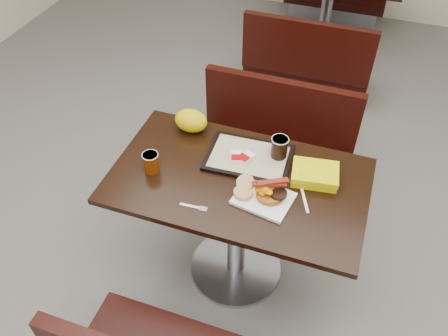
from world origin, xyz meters
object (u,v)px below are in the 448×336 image
(bench_near_n, at_px, (271,147))
(clamshell, at_px, (315,174))
(coffee_cup_near, at_px, (151,162))
(hashbrown_sleeve_left, at_px, (236,157))
(hashbrown_sleeve_right, at_px, (246,157))
(fork, at_px, (190,206))
(table_near, at_px, (237,228))
(bench_far_s, at_px, (310,53))
(platter, at_px, (263,198))
(coffee_cup_far, at_px, (279,147))
(pancake_stack, at_px, (270,194))
(paper_bag, at_px, (191,121))
(knife, at_px, (305,200))
(table_far, at_px, (326,13))
(tray, at_px, (249,158))

(bench_near_n, height_order, clamshell, clamshell)
(bench_near_n, height_order, coffee_cup_near, coffee_cup_near)
(bench_near_n, relative_size, hashbrown_sleeve_left, 12.88)
(hashbrown_sleeve_left, relative_size, hashbrown_sleeve_right, 0.95)
(hashbrown_sleeve_left, bearing_deg, fork, -123.90)
(table_near, bearing_deg, bench_far_s, 90.00)
(bench_far_s, height_order, platter, platter)
(coffee_cup_far, bearing_deg, bench_far_s, 94.74)
(pancake_stack, height_order, paper_bag, paper_bag)
(platter, distance_m, clamshell, 0.28)
(coffee_cup_near, relative_size, paper_bag, 0.58)
(fork, bearing_deg, coffee_cup_near, 145.40)
(hashbrown_sleeve_right, bearing_deg, hashbrown_sleeve_left, -144.40)
(knife, bearing_deg, bench_near_n, -179.22)
(table_near, xyz_separation_m, pancake_stack, (0.17, -0.07, 0.40))
(bench_near_n, bearing_deg, table_far, 90.00)
(bench_far_s, relative_size, hashbrown_sleeve_left, 12.88)
(hashbrown_sleeve_left, distance_m, clamshell, 0.38)
(hashbrown_sleeve_left, xyz_separation_m, hashbrown_sleeve_right, (0.04, 0.01, 0.00))
(pancake_stack, xyz_separation_m, clamshell, (0.16, 0.19, 0.00))
(table_near, distance_m, knife, 0.50)
(hashbrown_sleeve_left, xyz_separation_m, paper_bag, (-0.30, 0.15, 0.03))
(bench_near_n, bearing_deg, platter, -79.51)
(knife, height_order, hashbrown_sleeve_left, hashbrown_sleeve_left)
(coffee_cup_far, bearing_deg, tray, -159.18)
(fork, bearing_deg, table_near, 53.26)
(hashbrown_sleeve_right, relative_size, coffee_cup_far, 0.77)
(table_far, height_order, fork, fork)
(fork, distance_m, hashbrown_sleeve_right, 0.38)
(tray, bearing_deg, bench_near_n, 87.86)
(hashbrown_sleeve_left, height_order, paper_bag, paper_bag)
(tray, bearing_deg, clamshell, -7.76)
(table_far, xyz_separation_m, bench_far_s, (0.00, -0.70, -0.02))
(table_far, distance_m, fork, 2.86)
(tray, relative_size, paper_bag, 2.37)
(bench_far_s, xyz_separation_m, clamshell, (0.34, -1.78, 0.42))
(fork, bearing_deg, clamshell, 31.88)
(coffee_cup_near, xyz_separation_m, coffee_cup_far, (0.55, 0.28, 0.02))
(platter, bearing_deg, paper_bag, 154.00)
(tray, height_order, paper_bag, paper_bag)
(table_far, xyz_separation_m, tray, (0.01, -2.46, 0.38))
(tray, distance_m, paper_bag, 0.37)
(table_far, relative_size, platter, 4.83)
(bench_far_s, distance_m, paper_bag, 1.73)
(bench_near_n, relative_size, clamshell, 4.70)
(bench_far_s, height_order, coffee_cup_far, coffee_cup_far)
(fork, bearing_deg, hashbrown_sleeve_left, 69.14)
(bench_far_s, height_order, coffee_cup_near, coffee_cup_near)
(table_far, relative_size, hashbrown_sleeve_right, 14.63)
(bench_near_n, xyz_separation_m, platter, (0.15, -0.79, 0.40))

